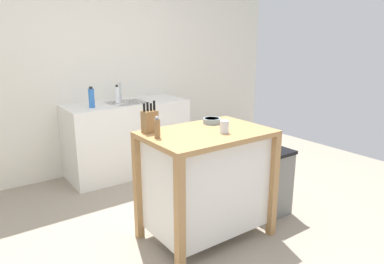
{
  "coord_description": "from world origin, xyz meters",
  "views": [
    {
      "loc": [
        -1.5,
        -2.06,
        1.64
      ],
      "look_at": [
        0.18,
        0.27,
        0.87
      ],
      "focal_mm": 33.35,
      "sensor_mm": 36.0,
      "label": 1
    }
  ],
  "objects_px": {
    "sink_faucet": "(120,92)",
    "bottle_dish_soap": "(91,98)",
    "bottle_hand_soap": "(117,94)",
    "kitchen_island": "(206,179)",
    "bowl_ceramic_wide": "(212,121)",
    "pepper_grinder": "(157,128)",
    "drinking_cup": "(224,127)",
    "trash_bin": "(271,182)",
    "knife_block": "(150,121)"
  },
  "relations": [
    {
      "from": "bottle_dish_soap",
      "to": "bottle_hand_soap",
      "type": "distance_m",
      "value": 0.37
    },
    {
      "from": "drinking_cup",
      "to": "bottle_dish_soap",
      "type": "relative_size",
      "value": 0.43
    },
    {
      "from": "sink_faucet",
      "to": "bottle_dish_soap",
      "type": "bearing_deg",
      "value": -152.95
    },
    {
      "from": "drinking_cup",
      "to": "bottle_dish_soap",
      "type": "distance_m",
      "value": 1.81
    },
    {
      "from": "sink_faucet",
      "to": "bottle_hand_soap",
      "type": "relative_size",
      "value": 1.03
    },
    {
      "from": "knife_block",
      "to": "drinking_cup",
      "type": "height_order",
      "value": "knife_block"
    },
    {
      "from": "sink_faucet",
      "to": "bottle_hand_soap",
      "type": "distance_m",
      "value": 0.15
    },
    {
      "from": "sink_faucet",
      "to": "bowl_ceramic_wide",
      "type": "bearing_deg",
      "value": -87.77
    },
    {
      "from": "trash_bin",
      "to": "knife_block",
      "type": "bearing_deg",
      "value": 165.67
    },
    {
      "from": "kitchen_island",
      "to": "trash_bin",
      "type": "bearing_deg",
      "value": -3.67
    },
    {
      "from": "bowl_ceramic_wide",
      "to": "sink_faucet",
      "type": "height_order",
      "value": "sink_faucet"
    },
    {
      "from": "sink_faucet",
      "to": "bottle_dish_soap",
      "type": "height_order",
      "value": "bottle_dish_soap"
    },
    {
      "from": "kitchen_island",
      "to": "bowl_ceramic_wide",
      "type": "relative_size",
      "value": 6.63
    },
    {
      "from": "bottle_hand_soap",
      "to": "sink_faucet",
      "type": "bearing_deg",
      "value": 51.15
    },
    {
      "from": "bowl_ceramic_wide",
      "to": "pepper_grinder",
      "type": "xyz_separation_m",
      "value": [
        -0.61,
        -0.12,
        0.05
      ]
    },
    {
      "from": "bottle_hand_soap",
      "to": "kitchen_island",
      "type": "bearing_deg",
      "value": -91.11
    },
    {
      "from": "bowl_ceramic_wide",
      "to": "drinking_cup",
      "type": "xyz_separation_m",
      "value": [
        -0.12,
        -0.3,
        0.02
      ]
    },
    {
      "from": "bowl_ceramic_wide",
      "to": "sink_faucet",
      "type": "relative_size",
      "value": 0.68
    },
    {
      "from": "knife_block",
      "to": "sink_faucet",
      "type": "distance_m",
      "value": 1.71
    },
    {
      "from": "pepper_grinder",
      "to": "trash_bin",
      "type": "xyz_separation_m",
      "value": [
        1.15,
        -0.11,
        -0.68
      ]
    },
    {
      "from": "knife_block",
      "to": "trash_bin",
      "type": "xyz_separation_m",
      "value": [
        1.11,
        -0.28,
        -0.69
      ]
    },
    {
      "from": "drinking_cup",
      "to": "bottle_hand_soap",
      "type": "relative_size",
      "value": 0.46
    },
    {
      "from": "knife_block",
      "to": "trash_bin",
      "type": "relative_size",
      "value": 0.39
    },
    {
      "from": "pepper_grinder",
      "to": "sink_faucet",
      "type": "xyz_separation_m",
      "value": [
        0.54,
        1.81,
        -0.0
      ]
    },
    {
      "from": "pepper_grinder",
      "to": "bottle_hand_soap",
      "type": "distance_m",
      "value": 1.75
    },
    {
      "from": "knife_block",
      "to": "pepper_grinder",
      "type": "bearing_deg",
      "value": -101.57
    },
    {
      "from": "sink_faucet",
      "to": "bottle_dish_soap",
      "type": "relative_size",
      "value": 0.95
    },
    {
      "from": "kitchen_island",
      "to": "bottle_dish_soap",
      "type": "relative_size",
      "value": 4.29
    },
    {
      "from": "sink_faucet",
      "to": "bottle_hand_soap",
      "type": "bearing_deg",
      "value": -128.85
    },
    {
      "from": "drinking_cup",
      "to": "pepper_grinder",
      "type": "distance_m",
      "value": 0.52
    },
    {
      "from": "bowl_ceramic_wide",
      "to": "sink_faucet",
      "type": "xyz_separation_m",
      "value": [
        -0.07,
        1.69,
        0.05
      ]
    },
    {
      "from": "kitchen_island",
      "to": "bowl_ceramic_wide",
      "type": "distance_m",
      "value": 0.51
    },
    {
      "from": "drinking_cup",
      "to": "sink_faucet",
      "type": "height_order",
      "value": "sink_faucet"
    },
    {
      "from": "knife_block",
      "to": "pepper_grinder",
      "type": "relative_size",
      "value": 1.49
    },
    {
      "from": "bowl_ceramic_wide",
      "to": "trash_bin",
      "type": "distance_m",
      "value": 0.86
    },
    {
      "from": "knife_block",
      "to": "trash_bin",
      "type": "bearing_deg",
      "value": -14.33
    },
    {
      "from": "bowl_ceramic_wide",
      "to": "drinking_cup",
      "type": "height_order",
      "value": "drinking_cup"
    },
    {
      "from": "bottle_dish_soap",
      "to": "kitchen_island",
      "type": "bearing_deg",
      "value": -79.05
    },
    {
      "from": "knife_block",
      "to": "sink_faucet",
      "type": "relative_size",
      "value": 1.11
    },
    {
      "from": "knife_block",
      "to": "pepper_grinder",
      "type": "height_order",
      "value": "knife_block"
    },
    {
      "from": "bottle_dish_soap",
      "to": "pepper_grinder",
      "type": "bearing_deg",
      "value": -93.42
    },
    {
      "from": "knife_block",
      "to": "bottle_hand_soap",
      "type": "bearing_deg",
      "value": 74.86
    },
    {
      "from": "kitchen_island",
      "to": "bottle_hand_soap",
      "type": "distance_m",
      "value": 1.82
    },
    {
      "from": "kitchen_island",
      "to": "sink_faucet",
      "type": "relative_size",
      "value": 4.52
    },
    {
      "from": "knife_block",
      "to": "bottle_dish_soap",
      "type": "bearing_deg",
      "value": 87.61
    },
    {
      "from": "trash_bin",
      "to": "bottle_hand_soap",
      "type": "xyz_separation_m",
      "value": [
        -0.7,
        1.8,
        0.66
      ]
    },
    {
      "from": "pepper_grinder",
      "to": "sink_faucet",
      "type": "relative_size",
      "value": 0.75
    },
    {
      "from": "sink_faucet",
      "to": "drinking_cup",
      "type": "bearing_deg",
      "value": -91.46
    },
    {
      "from": "trash_bin",
      "to": "sink_faucet",
      "type": "distance_m",
      "value": 2.13
    },
    {
      "from": "knife_block",
      "to": "bottle_dish_soap",
      "type": "distance_m",
      "value": 1.41
    }
  ]
}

